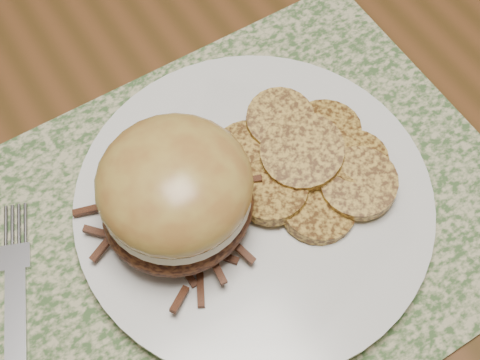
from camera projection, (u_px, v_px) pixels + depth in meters
The scene contains 5 objects.
placemat at pixel (227, 231), 0.52m from camera, with size 0.45×0.33×0.00m, color #3B582D.
dinner_plate at pixel (254, 202), 0.52m from camera, with size 0.26×0.26×0.02m, color silver.
pork_sandwich at pixel (176, 193), 0.47m from camera, with size 0.14×0.13×0.09m.
roasted_potatoes at pixel (307, 162), 0.51m from camera, with size 0.15×0.15×0.03m.
fork at pixel (16, 317), 0.48m from camera, with size 0.09×0.18×0.00m.
Camera 1 is at (0.19, -0.40, 1.22)m, focal length 50.00 mm.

